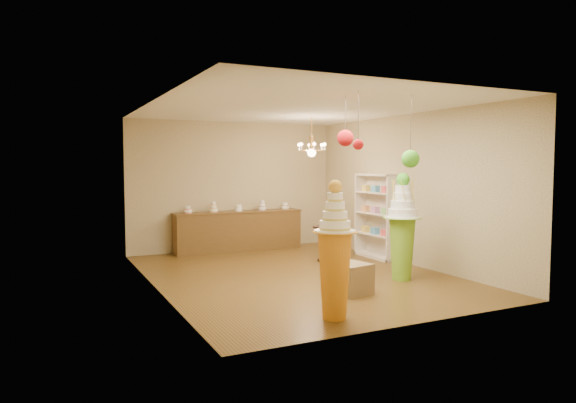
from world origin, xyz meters
name	(u,v)px	position (x,y,z in m)	size (l,w,h in m)	color
floor	(296,275)	(0.00, 0.00, 0.00)	(6.50, 6.50, 0.00)	#563C17
ceiling	(296,108)	(0.00, 0.00, 3.00)	(6.50, 6.50, 0.00)	silver
wall_back	(234,186)	(0.00, 3.25, 1.50)	(5.00, 0.04, 3.00)	tan
wall_front	(415,205)	(0.00, -3.25, 1.50)	(5.00, 0.04, 3.00)	tan
wall_left	(155,196)	(-2.50, 0.00, 1.50)	(0.04, 6.50, 3.00)	tan
wall_right	(407,189)	(2.50, 0.00, 1.50)	(0.04, 6.50, 3.00)	tan
pedestal_green	(402,234)	(1.47, -1.16, 0.79)	(0.65, 0.65, 1.85)	#72AE26
pedestal_orange	(335,263)	(-0.76, -2.61, 0.72)	(0.62, 0.62, 1.80)	orange
burlap_riser	(351,279)	(0.14, -1.61, 0.24)	(0.52, 0.52, 0.47)	olive
sideboard	(239,230)	(0.00, 2.97, 0.48)	(3.04, 0.54, 1.16)	brown
shelving_unit	(376,216)	(2.34, 0.80, 0.90)	(0.33, 1.20, 1.80)	beige
round_table	(326,238)	(1.18, 0.93, 0.47)	(0.61, 0.61, 0.73)	black
vase	(327,221)	(1.18, 0.93, 0.83)	(0.19, 0.19, 0.20)	beige
pom_red_left	(345,138)	(-0.08, -1.77, 2.38)	(0.24, 0.24, 0.74)	#3B312A
pom_green_mid	(410,159)	(0.68, -2.31, 2.08)	(0.26, 0.26, 1.05)	#3B312A
pom_red_right	(358,144)	(-0.20, -2.28, 2.27)	(0.15, 0.15, 0.81)	#3B312A
chandelier	(312,150)	(1.02, 1.29, 2.30)	(0.77, 0.77, 0.85)	#E3A850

